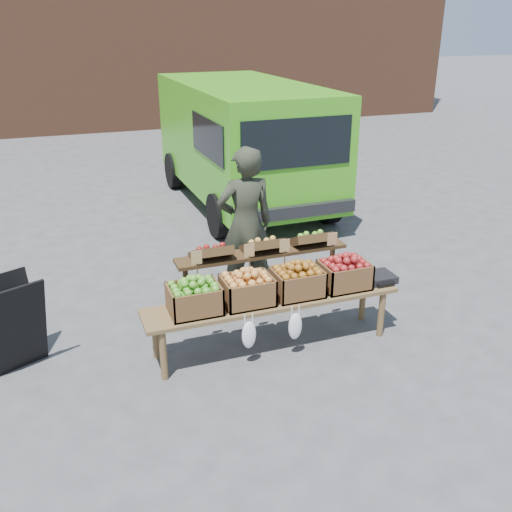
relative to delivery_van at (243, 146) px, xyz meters
name	(u,v)px	position (x,y,z in m)	size (l,w,h in m)	color
ground	(231,348)	(-1.79, -4.80, -1.10)	(80.00, 80.00, 0.00)	#4A494C
delivery_van	(243,146)	(0.00, 0.00, 0.00)	(2.25, 4.90, 2.20)	#40A61A
vendor	(246,225)	(-1.23, -3.68, -0.15)	(0.69, 0.46, 1.90)	#292D21
chalkboard_sign	(9,326)	(-3.92, -4.41, -0.61)	(0.64, 0.35, 0.97)	black
back_table	(262,274)	(-1.21, -4.19, -0.58)	(2.10, 0.44, 1.04)	#3A2814
display_bench	(272,323)	(-1.36, -4.91, -0.81)	(2.70, 0.56, 0.57)	brown
crate_golden_apples	(194,299)	(-2.19, -4.91, -0.39)	(0.50, 0.40, 0.28)	#489527
crate_russet_pears	(247,290)	(-1.64, -4.91, -0.39)	(0.50, 0.40, 0.28)	#AE8B1C
crate_red_apples	(297,282)	(-1.09, -4.91, -0.39)	(0.50, 0.40, 0.28)	#A16D16
crate_green_apples	(344,275)	(-0.54, -4.91, -0.39)	(0.50, 0.40, 0.28)	maroon
weighing_scale	(378,278)	(-0.11, -4.91, -0.49)	(0.34, 0.30, 0.08)	black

